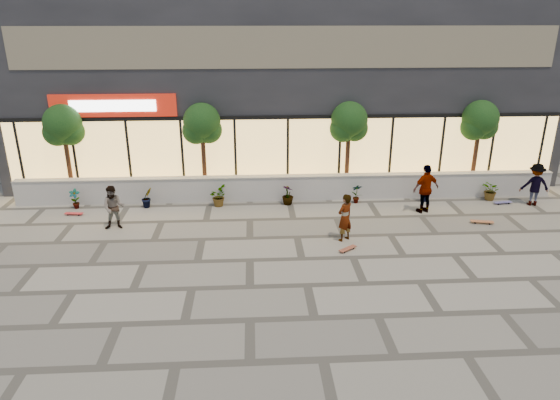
{
  "coord_description": "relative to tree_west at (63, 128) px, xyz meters",
  "views": [
    {
      "loc": [
        -1.48,
        -12.35,
        7.24
      ],
      "look_at": [
        -0.58,
        3.48,
        1.3
      ],
      "focal_mm": 32.0,
      "sensor_mm": 36.0,
      "label": 1
    }
  ],
  "objects": [
    {
      "name": "ground",
      "position": [
        9.0,
        -7.7,
        -2.99
      ],
      "size": [
        80.0,
        80.0,
        0.0
      ],
      "primitive_type": "plane",
      "color": "#A19C8C",
      "rests_on": "ground"
    },
    {
      "name": "skater_right_far",
      "position": [
        18.73,
        -1.87,
        -2.13
      ],
      "size": [
        1.18,
        0.77,
        1.72
      ],
      "primitive_type": "imported",
      "rotation": [
        0.0,
        0.0,
        3.01
      ],
      "color": "maroon",
      "rests_on": "ground"
    },
    {
      "name": "tree_midwest",
      "position": [
        5.5,
        0.0,
        0.0
      ],
      "size": [
        1.6,
        1.5,
        3.92
      ],
      "color": "#462819",
      "rests_on": "ground"
    },
    {
      "name": "shrub_f",
      "position": [
        14.5,
        -1.25,
        -2.58
      ],
      "size": [
        0.55,
        0.57,
        0.81
      ],
      "primitive_type": "imported",
      "rotation": [
        0.0,
        0.0,
        4.1
      ],
      "color": "#123916",
      "rests_on": "ground"
    },
    {
      "name": "skateboard_left",
      "position": [
        0.64,
        -1.95,
        -2.92
      ],
      "size": [
        0.71,
        0.26,
        0.08
      ],
      "rotation": [
        0.0,
        0.0,
        -0.11
      ],
      "color": "red",
      "rests_on": "ground"
    },
    {
      "name": "shrub_e",
      "position": [
        11.7,
        -1.25,
        -2.58
      ],
      "size": [
        0.46,
        0.35,
        0.81
      ],
      "primitive_type": "imported",
      "rotation": [
        0.0,
        0.0,
        3.28
      ],
      "color": "#123916",
      "rests_on": "ground"
    },
    {
      "name": "planter_wall",
      "position": [
        9.0,
        -0.7,
        -2.46
      ],
      "size": [
        22.0,
        0.42,
        1.04
      ],
      "color": "beige",
      "rests_on": "ground"
    },
    {
      "name": "skateboard_center",
      "position": [
        10.55,
        -5.57,
        -2.91
      ],
      "size": [
        0.67,
        0.57,
        0.09
      ],
      "rotation": [
        0.0,
        0.0,
        0.65
      ],
      "color": "brown",
      "rests_on": "ground"
    },
    {
      "name": "retail_building",
      "position": [
        9.0,
        4.79,
        1.26
      ],
      "size": [
        24.0,
        9.17,
        8.5
      ],
      "color": "#242529",
      "rests_on": "ground"
    },
    {
      "name": "shrub_c",
      "position": [
        6.1,
        -1.25,
        -2.58
      ],
      "size": [
        0.68,
        0.77,
        0.81
      ],
      "primitive_type": "imported",
      "rotation": [
        0.0,
        0.0,
        1.64
      ],
      "color": "#123916",
      "rests_on": "ground"
    },
    {
      "name": "shrub_a",
      "position": [
        0.5,
        -1.25,
        -2.58
      ],
      "size": [
        0.43,
        0.29,
        0.81
      ],
      "primitive_type": "imported",
      "color": "#123916",
      "rests_on": "ground"
    },
    {
      "name": "shrub_d",
      "position": [
        8.9,
        -1.25,
        -2.58
      ],
      "size": [
        0.64,
        0.64,
        0.81
      ],
      "primitive_type": "imported",
      "rotation": [
        0.0,
        0.0,
        2.46
      ],
      "color": "#123916",
      "rests_on": "ground"
    },
    {
      "name": "skater_right_near",
      "position": [
        14.11,
        -2.4,
        -2.03
      ],
      "size": [
        1.21,
        0.8,
        1.91
      ],
      "primitive_type": "imported",
      "rotation": [
        0.0,
        0.0,
        3.47
      ],
      "color": "silver",
      "rests_on": "ground"
    },
    {
      "name": "skateboard_right_near",
      "position": [
        15.89,
        -3.64,
        -2.9
      ],
      "size": [
        0.84,
        0.38,
        0.1
      ],
      "rotation": [
        0.0,
        0.0,
        -0.22
      ],
      "color": "#9F5834",
      "rests_on": "ground"
    },
    {
      "name": "skater_left",
      "position": [
        2.57,
        -3.32,
        -2.18
      ],
      "size": [
        0.82,
        0.66,
        1.6
      ],
      "primitive_type": "imported",
      "rotation": [
        0.0,
        0.0,
        0.07
      ],
      "color": "#93875F",
      "rests_on": "ground"
    },
    {
      "name": "skater_center",
      "position": [
        10.57,
        -4.76,
        -2.16
      ],
      "size": [
        0.72,
        0.68,
        1.66
      ],
      "primitive_type": "imported",
      "rotation": [
        0.0,
        0.0,
        3.78
      ],
      "color": "white",
      "rests_on": "ground"
    },
    {
      "name": "skateboard_right_far",
      "position": [
        17.61,
        -1.72,
        -2.91
      ],
      "size": [
        0.77,
        0.28,
        0.09
      ],
      "rotation": [
        0.0,
        0.0,
        0.12
      ],
      "color": "#535094",
      "rests_on": "ground"
    },
    {
      "name": "shrub_g",
      "position": [
        17.3,
        -1.25,
        -2.58
      ],
      "size": [
        0.77,
        0.84,
        0.81
      ],
      "primitive_type": "imported",
      "rotation": [
        0.0,
        0.0,
        4.92
      ],
      "color": "#123916",
      "rests_on": "ground"
    },
    {
      "name": "tree_east",
      "position": [
        17.0,
        0.0,
        0.0
      ],
      "size": [
        1.6,
        1.5,
        3.92
      ],
      "color": "#462819",
      "rests_on": "ground"
    },
    {
      "name": "tree_west",
      "position": [
        0.0,
        0.0,
        0.0
      ],
      "size": [
        1.6,
        1.5,
        3.92
      ],
      "color": "#462819",
      "rests_on": "ground"
    },
    {
      "name": "shrub_b",
      "position": [
        3.3,
        -1.25,
        -2.58
      ],
      "size": [
        0.57,
        0.57,
        0.81
      ],
      "primitive_type": "imported",
      "rotation": [
        0.0,
        0.0,
        0.82
      ],
      "color": "#123916",
      "rests_on": "ground"
    },
    {
      "name": "tree_mideast",
      "position": [
        11.5,
        0.0,
        0.0
      ],
      "size": [
        1.6,
        1.5,
        3.92
      ],
      "color": "#462819",
      "rests_on": "ground"
    }
  ]
}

